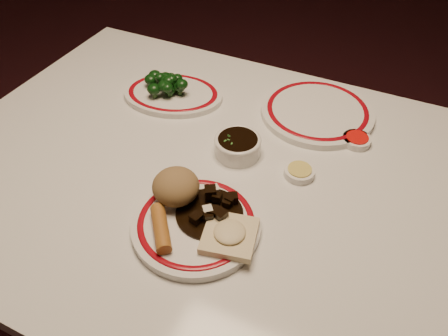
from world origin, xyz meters
TOP-DOWN VIEW (x-y plane):
  - ground at (0.00, 0.00)m, footprint 7.00×7.00m
  - dining_table at (0.00, 0.00)m, footprint 1.20×0.90m
  - main_plate at (0.05, -0.15)m, footprint 0.26×0.26m
  - rice_mound at (-0.01, -0.12)m, footprint 0.09×0.09m
  - spring_roll at (0.01, -0.20)m, footprint 0.08×0.09m
  - fried_wonton at (0.12, -0.16)m, footprint 0.11×0.11m
  - stirfry_heap at (0.07, -0.12)m, footprint 0.13×0.13m
  - broccoli_plate at (-0.21, 0.20)m, footprint 0.29×0.27m
  - broccoli_pile at (-0.22, 0.20)m, footprint 0.12×0.10m
  - soy_bowl at (0.03, 0.07)m, footprint 0.10×0.10m
  - sweet_sour_dish at (0.26, 0.22)m, footprint 0.06×0.06m
  - mustard_dish at (0.18, 0.06)m, footprint 0.06×0.06m
  - far_plate at (0.15, 0.28)m, footprint 0.28×0.28m

SIDE VIEW (x-z plane):
  - ground at x=0.00m, z-range 0.00..0.00m
  - dining_table at x=0.00m, z-range 0.28..1.03m
  - sweet_sour_dish at x=0.26m, z-range 0.75..0.77m
  - mustard_dish at x=0.18m, z-range 0.75..0.77m
  - broccoli_plate at x=-0.21m, z-range 0.75..0.77m
  - far_plate at x=0.15m, z-range 0.75..0.77m
  - main_plate at x=0.05m, z-range 0.75..0.77m
  - soy_bowl at x=0.03m, z-range 0.75..0.79m
  - stirfry_heap at x=0.07m, z-range 0.76..0.79m
  - fried_wonton at x=0.12m, z-range 0.77..0.79m
  - spring_roll at x=0.01m, z-range 0.77..0.80m
  - broccoli_pile at x=-0.22m, z-range 0.77..0.82m
  - rice_mound at x=-0.01m, z-range 0.77..0.83m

